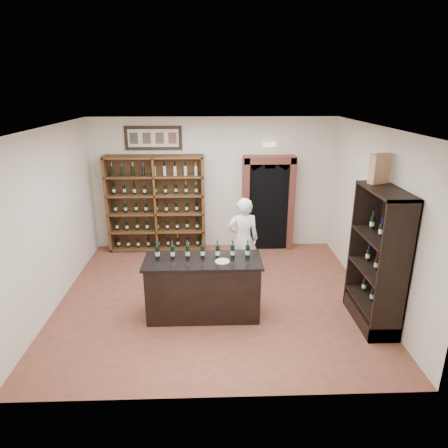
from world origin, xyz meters
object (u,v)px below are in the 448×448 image
at_px(counter_bottle_0, 157,253).
at_px(side_cabinet, 377,279).
at_px(shopkeeper, 243,240).
at_px(wine_crate, 380,169).
at_px(wine_shelf, 156,203).
at_px(tasting_counter, 203,288).

bearing_deg(counter_bottle_0, side_cabinet, -5.82).
distance_m(shopkeeper, wine_crate, 2.80).
bearing_deg(side_cabinet, counter_bottle_0, 174.18).
xyz_separation_m(wine_shelf, counter_bottle_0, (0.38, -2.88, 0.01)).
distance_m(tasting_counter, side_cabinet, 2.75).
height_order(counter_bottle_0, wine_crate, wine_crate).
bearing_deg(counter_bottle_0, wine_shelf, 97.51).
relative_size(wine_shelf, side_cabinet, 1.00).
relative_size(wine_shelf, tasting_counter, 1.17).
height_order(side_cabinet, shopkeeper, side_cabinet).
xyz_separation_m(wine_shelf, side_cabinet, (3.82, -3.23, -0.35)).
bearing_deg(tasting_counter, side_cabinet, -6.28).
relative_size(tasting_counter, wine_crate, 4.14).
height_order(wine_shelf, wine_crate, wine_crate).
bearing_deg(tasting_counter, wine_crate, 2.02).
distance_m(counter_bottle_0, side_cabinet, 3.48).
height_order(wine_shelf, side_cabinet, same).
bearing_deg(wine_crate, side_cabinet, -110.69).
xyz_separation_m(shopkeeper, wine_crate, (1.97, -1.20, 1.60)).
bearing_deg(wine_crate, counter_bottle_0, 159.33).
relative_size(tasting_counter, shopkeeper, 1.13).
bearing_deg(side_cabinet, tasting_counter, 173.72).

